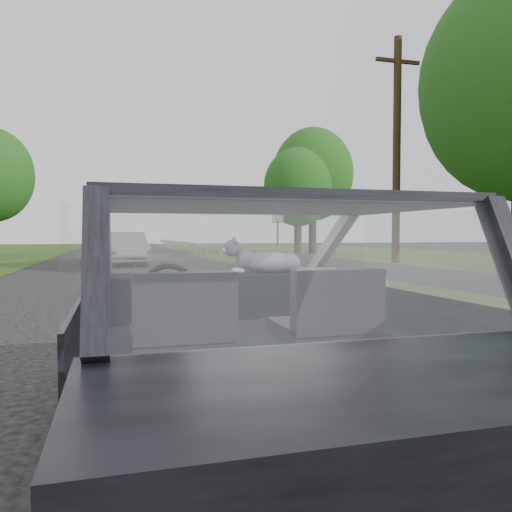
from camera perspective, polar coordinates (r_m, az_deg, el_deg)
ground at (r=3.14m, az=-1.24°, el=-21.40°), size 140.00×140.00×0.00m
subject_car at (r=2.93m, az=-1.26°, el=-8.30°), size 1.80×4.00×1.45m
dashboard at (r=3.51m, az=-3.83°, el=-4.44°), size 1.58×0.45×0.30m
driver_seat at (r=2.54m, az=-8.40°, el=-6.41°), size 0.50×0.72×0.42m
passenger_seat at (r=2.76m, az=8.38°, el=-5.71°), size 0.50×0.72×0.42m
steering_wheel at (r=3.15m, az=-9.87°, el=-3.98°), size 0.36×0.36×0.04m
cat at (r=3.54m, az=1.53°, el=-0.55°), size 0.60×0.25×0.26m
guardrail at (r=13.75m, az=5.63°, el=-0.44°), size 0.05×90.00×0.32m
other_car at (r=21.76m, az=-14.54°, el=0.85°), size 1.95×4.32×1.39m
highway_sign at (r=22.38m, az=2.49°, el=2.24°), size 0.30×0.95×2.39m
utility_pole at (r=15.41m, az=15.77°, el=10.69°), size 0.29×0.29×7.01m
tree_2 at (r=32.13m, az=4.82°, el=6.11°), size 5.11×5.11×6.66m
tree_3 at (r=33.94m, az=6.50°, el=7.21°), size 6.91×6.91×8.20m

